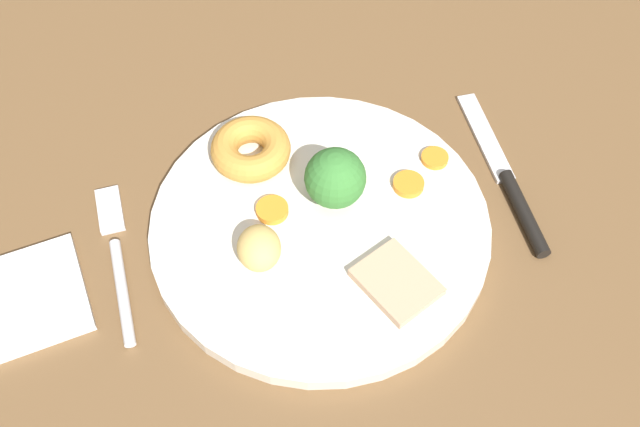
{
  "coord_description": "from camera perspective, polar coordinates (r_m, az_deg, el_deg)",
  "views": [
    {
      "loc": [
        -12.7,
        -33.3,
        53.93
      ],
      "look_at": [
        -1.79,
        -1.47,
        6.0
      ],
      "focal_mm": 40.7,
      "sensor_mm": 36.0,
      "label": 1
    }
  ],
  "objects": [
    {
      "name": "roast_potato_left",
      "position": [
        0.56,
        -4.82,
        -2.72
      ],
      "size": [
        4.18,
        4.6,
        3.0
      ],
      "primitive_type": "ellipsoid",
      "rotation": [
        0.0,
        0.0,
        1.37
      ],
      "color": "#D8B260",
      "rests_on": "dinner_plate"
    },
    {
      "name": "meat_slice_main",
      "position": [
        0.56,
        6.04,
        -5.38
      ],
      "size": [
        6.54,
        7.27,
        0.8
      ],
      "primitive_type": "cube",
      "rotation": [
        0.0,
        0.0,
        1.92
      ],
      "color": "tan",
      "rests_on": "dinner_plate"
    },
    {
      "name": "carrot_coin_side",
      "position": [
        0.64,
        9.01,
        4.33
      ],
      "size": [
        2.37,
        2.37,
        0.48
      ],
      "primitive_type": "cylinder",
      "color": "orange",
      "rests_on": "dinner_plate"
    },
    {
      "name": "dining_table",
      "position": [
        0.63,
        1.11,
        -0.73
      ],
      "size": [
        120.0,
        84.0,
        3.6
      ],
      "primitive_type": "cube",
      "color": "brown",
      "rests_on": "ground"
    },
    {
      "name": "carrot_coin_back",
      "position": [
        0.62,
        6.97,
        2.31
      ],
      "size": [
        2.64,
        2.64,
        0.59
      ],
      "primitive_type": "cylinder",
      "color": "orange",
      "rests_on": "dinner_plate"
    },
    {
      "name": "carrot_coin_front",
      "position": [
        0.6,
        -3.78,
        0.29
      ],
      "size": [
        2.69,
        2.69,
        0.63
      ],
      "primitive_type": "cylinder",
      "color": "orange",
      "rests_on": "dinner_plate"
    },
    {
      "name": "folded_napkin",
      "position": [
        0.61,
        -23.01,
        -6.55
      ],
      "size": [
        11.6,
        9.74,
        0.8
      ],
      "primitive_type": "cube",
      "rotation": [
        0.0,
        0.0,
        0.07
      ],
      "color": "white",
      "rests_on": "dining_table"
    },
    {
      "name": "fork",
      "position": [
        0.61,
        -15.68,
        -3.25
      ],
      "size": [
        2.21,
        15.3,
        0.9
      ],
      "rotation": [
        0.0,
        0.0,
        1.52
      ],
      "color": "silver",
      "rests_on": "dining_table"
    },
    {
      "name": "broccoli_floret",
      "position": [
        0.58,
        0.9,
        2.52
      ],
      "size": [
        5.02,
        5.02,
        5.64
      ],
      "color": "#8CB766",
      "rests_on": "dinner_plate"
    },
    {
      "name": "knife",
      "position": [
        0.65,
        14.62,
        2.32
      ],
      "size": [
        3.28,
        18.55,
        1.2
      ],
      "rotation": [
        0.0,
        0.0,
        1.47
      ],
      "color": "black",
      "rests_on": "dining_table"
    },
    {
      "name": "dinner_plate",
      "position": [
        0.6,
        0.0,
        -0.93
      ],
      "size": [
        28.0,
        28.0,
        1.4
      ],
      "primitive_type": "cylinder",
      "color": "silver",
      "rests_on": "dining_table"
    },
    {
      "name": "yorkshire_pudding",
      "position": [
        0.63,
        -5.47,
        5.07
      ],
      "size": [
        6.92,
        6.92,
        2.39
      ],
      "primitive_type": "torus",
      "color": "#C68938",
      "rests_on": "dinner_plate"
    }
  ]
}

